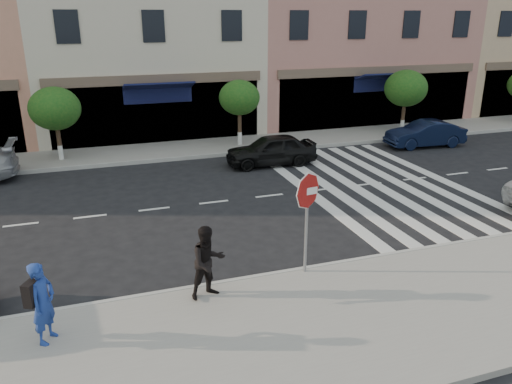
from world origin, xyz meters
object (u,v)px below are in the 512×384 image
(walker, at_px, (208,262))
(photographer, at_px, (43,303))
(car_far_right, at_px, (425,134))
(car_far_mid, at_px, (271,150))
(stop_sign, at_px, (308,201))

(walker, bearing_deg, photographer, 175.36)
(car_far_right, bearing_deg, walker, -47.68)
(car_far_mid, bearing_deg, photographer, -36.95)
(stop_sign, xyz_separation_m, photographer, (-5.71, -0.90, -1.01))
(walker, bearing_deg, stop_sign, -6.72)
(walker, relative_size, car_far_mid, 0.43)
(photographer, bearing_deg, stop_sign, -52.63)
(photographer, height_order, walker, walker)
(walker, xyz_separation_m, car_far_right, (13.07, 10.15, -0.35))
(car_far_mid, bearing_deg, walker, -25.35)
(photographer, bearing_deg, car_far_right, -28.30)
(stop_sign, xyz_separation_m, walker, (-2.45, -0.33, -1.00))
(car_far_right, bearing_deg, photographer, -52.25)
(walker, distance_m, car_far_mid, 10.83)
(stop_sign, bearing_deg, car_far_mid, 66.37)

